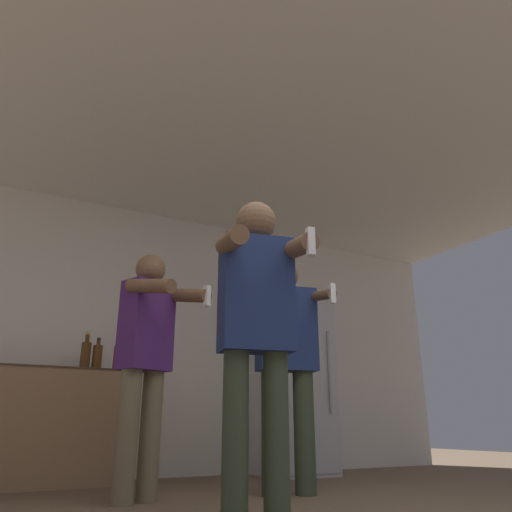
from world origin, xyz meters
TOP-DOWN VIEW (x-y plane):
  - wall_back at (0.00, 3.39)m, footprint 7.00×0.06m
  - ceiling_slab at (0.00, 1.68)m, footprint 7.00×3.88m
  - refrigerator at (1.32, 3.02)m, footprint 0.66×0.71m
  - counter at (-1.05, 3.11)m, footprint 1.56×0.53m
  - bottle_red_label at (-0.61, 3.05)m, footprint 0.08×0.08m
  - bottle_amber_bourbon at (-0.44, 3.05)m, footprint 0.06×0.06m
  - bottle_clear_vodka at (-0.71, 3.05)m, footprint 0.08×0.08m
  - person_woman_foreground at (-0.24, 0.84)m, footprint 0.51×0.53m
  - person_man_side at (0.52, 1.78)m, footprint 0.57×0.62m
  - person_spectator_back at (-0.50, 1.91)m, footprint 0.55×0.62m

SIDE VIEW (x-z plane):
  - counter at x=-1.05m, z-range 0.00..0.90m
  - refrigerator at x=1.32m, z-range 0.00..1.74m
  - person_spectator_back at x=-0.50m, z-range 0.11..1.72m
  - person_man_side at x=0.52m, z-range 0.10..1.75m
  - person_woman_foreground at x=-0.24m, z-range 0.15..1.78m
  - bottle_amber_bourbon at x=-0.44m, z-range 0.86..1.16m
  - bottle_red_label at x=-0.61m, z-range 0.87..1.15m
  - bottle_clear_vodka at x=-0.71m, z-range 0.87..1.18m
  - wall_back at x=0.00m, z-range 0.00..2.55m
  - ceiling_slab at x=0.00m, z-range 2.55..2.60m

